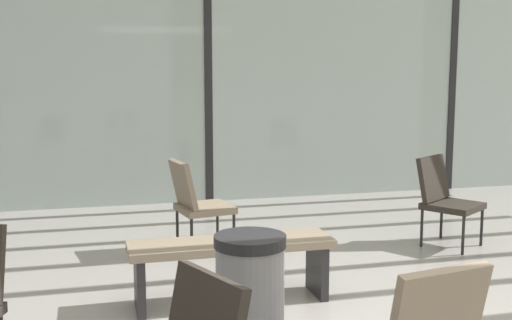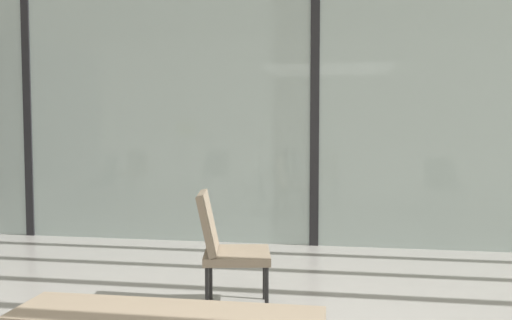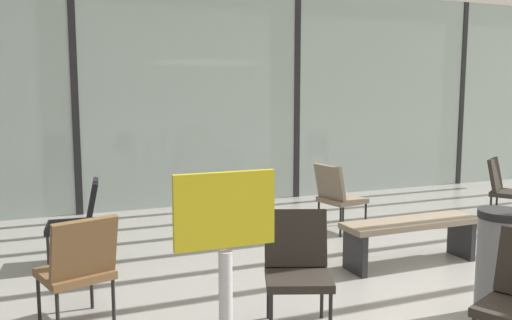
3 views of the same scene
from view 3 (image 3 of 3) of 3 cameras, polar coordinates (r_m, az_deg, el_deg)
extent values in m
cube|color=#A3B7B2|center=(8.94, 4.30, 6.93)|extent=(14.00, 0.08, 3.43)
cube|color=black|center=(8.02, -18.87, 6.52)|extent=(0.10, 0.12, 3.43)
cube|color=black|center=(8.94, 4.30, 6.93)|extent=(0.10, 0.12, 3.43)
cube|color=black|center=(10.95, 21.05, 6.54)|extent=(0.10, 0.12, 3.43)
ellipsoid|color=#B2BCD6|center=(15.50, -0.88, 9.12)|extent=(11.33, 4.52, 4.52)
sphere|color=gray|center=(14.46, -20.77, 8.79)|extent=(2.48, 2.48, 2.48)
sphere|color=black|center=(12.64, -10.88, 10.94)|extent=(0.28, 0.28, 0.28)
sphere|color=black|center=(12.85, -6.87, 10.96)|extent=(0.28, 0.28, 0.28)
sphere|color=black|center=(13.12, -3.00, 10.93)|extent=(0.28, 0.28, 0.28)
sphere|color=black|center=(13.44, 0.69, 10.85)|extent=(0.28, 0.28, 0.28)
cube|color=#28231E|center=(4.04, 4.53, -12.53)|extent=(0.62, 0.62, 0.06)
cube|color=#28231E|center=(4.17, 4.27, -8.29)|extent=(0.50, 0.30, 0.44)
cylinder|color=black|center=(3.91, 1.62, -16.60)|extent=(0.03, 0.03, 0.37)
cylinder|color=black|center=(3.95, 7.98, -16.41)|extent=(0.03, 0.03, 0.37)
cylinder|color=black|center=(4.30, 1.34, -14.33)|extent=(0.03, 0.03, 0.37)
cylinder|color=black|center=(4.33, 7.07, -14.19)|extent=(0.03, 0.03, 0.37)
cube|color=black|center=(5.81, -19.20, -6.73)|extent=(0.53, 0.53, 0.06)
cube|color=black|center=(5.75, -17.16, -4.25)|extent=(0.19, 0.49, 0.44)
cylinder|color=black|center=(6.08, -21.01, -8.28)|extent=(0.03, 0.03, 0.37)
cylinder|color=black|center=(5.68, -21.36, -9.40)|extent=(0.03, 0.03, 0.37)
cylinder|color=black|center=(6.06, -17.01, -8.17)|extent=(0.03, 0.03, 0.37)
cylinder|color=black|center=(5.65, -17.07, -9.29)|extent=(0.03, 0.03, 0.37)
cube|color=brown|center=(4.35, -18.86, -11.44)|extent=(0.60, 0.60, 0.06)
cube|color=brown|center=(4.08, -17.93, -8.96)|extent=(0.50, 0.28, 0.44)
cylinder|color=black|center=(4.68, -17.21, -12.83)|extent=(0.03, 0.03, 0.37)
cylinder|color=black|center=(4.55, -22.25, -13.64)|extent=(0.03, 0.03, 0.37)
cylinder|color=black|center=(4.31, -15.02, -14.50)|extent=(0.03, 0.03, 0.37)
cylinder|color=black|center=(4.17, -20.47, -15.48)|extent=(0.03, 0.03, 0.37)
cube|color=#7F705B|center=(6.89, 9.23, -4.25)|extent=(0.56, 0.56, 0.06)
cube|color=#7F705B|center=(6.70, 7.90, -2.37)|extent=(0.23, 0.50, 0.44)
cylinder|color=black|center=(6.93, 11.66, -6.06)|extent=(0.03, 0.03, 0.37)
cylinder|color=black|center=(7.22, 9.33, -5.45)|extent=(0.03, 0.03, 0.37)
cylinder|color=black|center=(6.65, 9.05, -6.57)|extent=(0.03, 0.03, 0.37)
cylinder|color=black|center=(6.95, 6.74, -5.90)|extent=(0.03, 0.03, 0.37)
cube|color=#28231E|center=(8.00, 25.67, -3.27)|extent=(0.67, 0.67, 0.06)
cube|color=#28231E|center=(8.00, 24.25, -1.38)|extent=(0.48, 0.38, 0.44)
cylinder|color=black|center=(7.87, 23.83, -4.93)|extent=(0.03, 0.03, 0.37)
cylinder|color=black|center=(8.28, 24.37, -4.38)|extent=(0.03, 0.03, 0.37)
cube|color=#7F705B|center=(5.70, 16.32, -6.47)|extent=(1.50, 0.41, 0.06)
cube|color=#262628|center=(6.19, 21.14, -7.83)|extent=(0.06, 0.36, 0.41)
cube|color=#262628|center=(5.38, 10.57, -9.72)|extent=(0.06, 0.36, 0.41)
cylinder|color=slate|center=(4.66, 24.70, -10.46)|extent=(0.36, 0.36, 0.80)
cylinder|color=black|center=(4.55, 24.99, -5.29)|extent=(0.38, 0.38, 0.06)
cube|color=gold|center=(2.23, -3.34, -5.36)|extent=(0.44, 0.03, 0.32)
camera|label=1|loc=(2.52, 70.17, 1.15)|focal=44.62mm
camera|label=2|loc=(4.72, 43.80, 0.27)|focal=37.78mm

